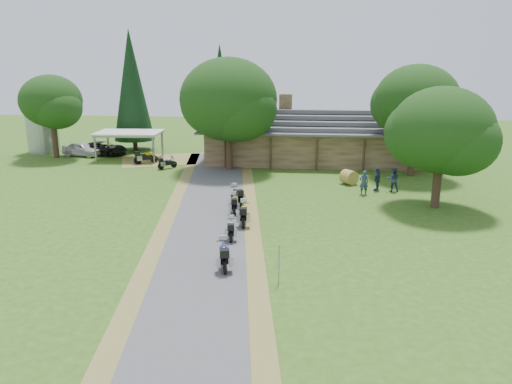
# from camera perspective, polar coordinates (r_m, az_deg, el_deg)

# --- Properties ---
(ground) EXTENTS (120.00, 120.00, 0.00)m
(ground) POSITION_cam_1_polar(r_m,az_deg,el_deg) (25.56, -6.10, -6.66)
(ground) COLOR #315217
(ground) RESTS_ON ground
(driveway) EXTENTS (51.95, 51.95, 0.00)m
(driveway) POSITION_cam_1_polar(r_m,az_deg,el_deg) (29.34, -5.47, -3.77)
(driveway) COLOR #4F4F51
(driveway) RESTS_ON ground
(lodge) EXTENTS (21.40, 9.40, 4.90)m
(lodge) POSITION_cam_1_polar(r_m,az_deg,el_deg) (47.75, 6.93, 6.47)
(lodge) COLOR brown
(lodge) RESTS_ON ground
(silo) EXTENTS (3.27, 3.27, 6.37)m
(silo) POSITION_cam_1_polar(r_m,az_deg,el_deg) (56.44, -23.32, 7.42)
(silo) COLOR gray
(silo) RESTS_ON ground
(carport) EXTENTS (6.32, 4.38, 2.66)m
(carport) POSITION_cam_1_polar(r_m,az_deg,el_deg) (49.97, -14.23, 5.19)
(carport) COLOR silver
(carport) RESTS_ON ground
(car_white_sedan) EXTENTS (3.42, 5.63, 1.75)m
(car_white_sedan) POSITION_cam_1_polar(r_m,az_deg,el_deg) (52.90, -19.26, 4.84)
(car_white_sedan) COLOR silver
(car_white_sedan) RESTS_ON ground
(car_dark_suv) EXTENTS (2.86, 5.53, 2.03)m
(car_dark_suv) POSITION_cam_1_polar(r_m,az_deg,el_deg) (52.84, -17.12, 5.15)
(car_dark_suv) COLOR black
(car_dark_suv) RESTS_ON ground
(motorcycle_row_a) EXTENTS (1.06, 2.06, 1.35)m
(motorcycle_row_a) POSITION_cam_1_polar(r_m,az_deg,el_deg) (23.28, -3.71, -7.04)
(motorcycle_row_a) COLOR navy
(motorcycle_row_a) RESTS_ON ground
(motorcycle_row_b) EXTENTS (0.77, 1.75, 1.16)m
(motorcycle_row_b) POSITION_cam_1_polar(r_m,az_deg,el_deg) (26.93, -2.86, -4.14)
(motorcycle_row_b) COLOR #999B9F
(motorcycle_row_b) RESTS_ON ground
(motorcycle_row_c) EXTENTS (0.86, 2.07, 1.38)m
(motorcycle_row_c) POSITION_cam_1_polar(r_m,az_deg,el_deg) (29.17, -1.43, -2.39)
(motorcycle_row_c) COLOR #EADA01
(motorcycle_row_c) RESTS_ON ground
(motorcycle_row_d) EXTENTS (0.88, 1.83, 1.20)m
(motorcycle_row_d) POSITION_cam_1_polar(r_m,az_deg,el_deg) (31.49, -2.55, -1.26)
(motorcycle_row_d) COLOR orange
(motorcycle_row_d) RESTS_ON ground
(motorcycle_row_e) EXTENTS (1.38, 1.97, 1.29)m
(motorcycle_row_e) POSITION_cam_1_polar(r_m,az_deg,el_deg) (33.25, -2.23, -0.30)
(motorcycle_row_e) COLOR black
(motorcycle_row_e) RESTS_ON ground
(motorcycle_carport_a) EXTENTS (2.02, 1.71, 1.38)m
(motorcycle_carport_a) POSITION_cam_1_polar(r_m,az_deg,el_deg) (47.43, -12.49, 4.01)
(motorcycle_carport_a) COLOR #CC9700
(motorcycle_carport_a) RESTS_ON ground
(motorcycle_carport_b) EXTENTS (1.55, 1.57, 1.14)m
(motorcycle_carport_b) POSITION_cam_1_polar(r_m,az_deg,el_deg) (44.89, -10.10, 3.37)
(motorcycle_carport_b) COLOR slate
(motorcycle_carport_b) RESTS_ON ground
(person_a) EXTENTS (0.63, 0.48, 2.06)m
(person_a) POSITION_cam_1_polar(r_m,az_deg,el_deg) (36.30, 12.24, 1.29)
(person_a) COLOR navy
(person_a) RESTS_ON ground
(person_b) EXTENTS (0.63, 0.46, 2.18)m
(person_b) POSITION_cam_1_polar(r_m,az_deg,el_deg) (37.68, 15.42, 1.68)
(person_b) COLOR navy
(person_b) RESTS_ON ground
(person_c) EXTENTS (0.64, 0.71, 2.03)m
(person_c) POSITION_cam_1_polar(r_m,az_deg,el_deg) (37.68, 13.71, 1.68)
(person_c) COLOR navy
(person_c) RESTS_ON ground
(hay_bale) EXTENTS (1.49, 1.48, 1.11)m
(hay_bale) POSITION_cam_1_polar(r_m,az_deg,el_deg) (39.23, 10.58, 1.67)
(hay_bale) COLOR olive
(hay_bale) RESTS_ON ground
(sign_post) EXTENTS (0.33, 0.05, 1.83)m
(sign_post) POSITION_cam_1_polar(r_m,az_deg,el_deg) (21.46, 2.63, -8.29)
(sign_post) COLOR gray
(sign_post) RESTS_ON ground
(oak_lodge_left) EXTENTS (8.29, 8.29, 9.83)m
(oak_lodge_left) POSITION_cam_1_polar(r_m,az_deg,el_deg) (43.15, -3.14, 8.97)
(oak_lodge_left) COLOR black
(oak_lodge_left) RESTS_ON ground
(oak_lodge_right) EXTENTS (6.72, 6.72, 10.01)m
(oak_lodge_right) POSITION_cam_1_polar(r_m,az_deg,el_deg) (42.72, 17.76, 8.35)
(oak_lodge_right) COLOR black
(oak_lodge_right) RESTS_ON ground
(oak_driveway) EXTENTS (6.44, 6.44, 8.18)m
(oak_driveway) POSITION_cam_1_polar(r_m,az_deg,el_deg) (33.80, 20.33, 5.01)
(oak_driveway) COLOR black
(oak_driveway) RESTS_ON ground
(oak_silo) EXTENTS (5.86, 5.86, 8.91)m
(oak_silo) POSITION_cam_1_polar(r_m,az_deg,el_deg) (52.48, -22.27, 8.45)
(oak_silo) COLOR black
(oak_silo) RESTS_ON ground
(cedar_near) EXTENTS (3.48, 3.48, 10.86)m
(cedar_near) POSITION_cam_1_polar(r_m,az_deg,el_deg) (50.11, -4.08, 10.37)
(cedar_near) COLOR black
(cedar_near) RESTS_ON ground
(cedar_far) EXTENTS (4.17, 4.17, 12.48)m
(cedar_far) POSITION_cam_1_polar(r_m,az_deg,el_deg) (54.38, -14.00, 11.18)
(cedar_far) COLOR black
(cedar_far) RESTS_ON ground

